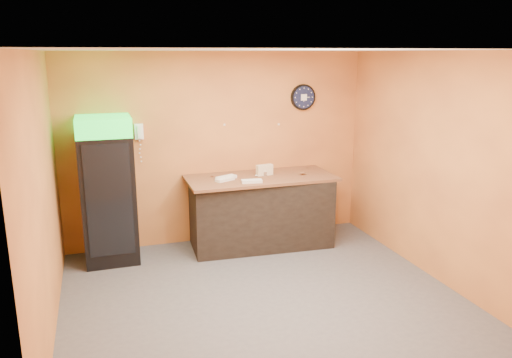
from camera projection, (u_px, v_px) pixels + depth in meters
name	position (u px, v px, depth m)	size (l,w,h in m)	color
floor	(261.00, 295.00, 5.87)	(4.50, 4.50, 0.00)	#47474C
back_wall	(218.00, 148.00, 7.37)	(4.50, 0.02, 2.80)	orange
left_wall	(42.00, 198.00, 4.86)	(0.02, 4.00, 2.80)	orange
right_wall	(432.00, 166.00, 6.20)	(0.02, 4.00, 2.80)	orange
ceiling	(261.00, 50.00, 5.18)	(4.50, 4.00, 0.02)	white
beverage_cooler	(108.00, 193.00, 6.63)	(0.69, 0.71, 1.98)	black
prep_counter	(260.00, 212.00, 7.33)	(2.00, 0.89, 1.00)	black
wall_clock	(303.00, 97.00, 7.57)	(0.39, 0.06, 0.39)	black
wall_phone	(139.00, 131.00, 6.91)	(0.12, 0.10, 0.22)	white
butcher_paper	(260.00, 178.00, 7.21)	(2.13, 0.98, 0.04)	brown
sub_roll_stack	(265.00, 170.00, 7.25)	(0.25, 0.12, 0.15)	beige
wrapped_sandwich_left	(225.00, 179.00, 6.94)	(0.27, 0.11, 0.04)	silver
wrapped_sandwich_mid	(252.00, 181.00, 6.85)	(0.28, 0.11, 0.04)	silver
wrapped_sandwich_right	(226.00, 178.00, 7.04)	(0.30, 0.12, 0.04)	silver
kitchen_tool	(265.00, 174.00, 7.23)	(0.06, 0.06, 0.06)	silver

